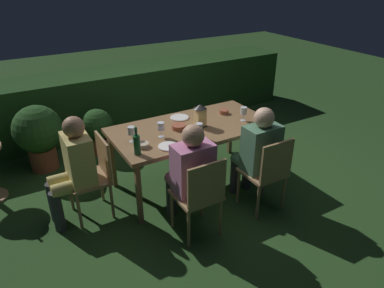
% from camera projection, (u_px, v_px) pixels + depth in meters
% --- Properties ---
extents(ground_plane, '(16.00, 16.00, 0.00)m').
position_uv_depth(ground_plane, '(192.00, 182.00, 4.44)').
color(ground_plane, '#26471E').
extents(dining_table, '(1.85, 0.95, 0.76)m').
position_uv_depth(dining_table, '(192.00, 131.00, 4.12)').
color(dining_table, olive).
rests_on(dining_table, ground).
extents(chair_head_near, '(0.40, 0.42, 0.87)m').
position_uv_depth(chair_head_near, '(94.00, 174.00, 3.69)').
color(chair_head_near, '#9E7A51').
rests_on(chair_head_near, ground).
extents(person_in_mustard, '(0.48, 0.38, 1.15)m').
position_uv_depth(person_in_mustard, '(73.00, 166.00, 3.54)').
color(person_in_mustard, tan).
rests_on(person_in_mustard, ground).
extents(chair_side_left_a, '(0.42, 0.40, 0.87)m').
position_uv_depth(chair_side_left_a, '(200.00, 194.00, 3.36)').
color(chair_side_left_a, '#9E7A51').
rests_on(chair_side_left_a, ground).
extents(person_in_pink, '(0.38, 0.47, 1.15)m').
position_uv_depth(person_in_pink, '(190.00, 171.00, 3.44)').
color(person_in_pink, '#C675A3').
rests_on(person_in_pink, ground).
extents(chair_side_left_b, '(0.42, 0.40, 0.87)m').
position_uv_depth(chair_side_left_b, '(268.00, 171.00, 3.74)').
color(chair_side_left_b, '#9E7A51').
rests_on(chair_side_left_b, ground).
extents(person_in_green, '(0.38, 0.47, 1.15)m').
position_uv_depth(person_in_green, '(257.00, 151.00, 3.82)').
color(person_in_green, '#4C7A5B').
rests_on(person_in_green, ground).
extents(lantern_centerpiece, '(0.15, 0.15, 0.27)m').
position_uv_depth(lantern_centerpiece, '(200.00, 114.00, 4.04)').
color(lantern_centerpiece, black).
rests_on(lantern_centerpiece, dining_table).
extents(green_bottle_on_table, '(0.07, 0.07, 0.29)m').
position_uv_depth(green_bottle_on_table, '(137.00, 144.00, 3.45)').
color(green_bottle_on_table, '#195128').
rests_on(green_bottle_on_table, dining_table).
extents(wine_glass_a, '(0.08, 0.08, 0.17)m').
position_uv_depth(wine_glass_a, '(161.00, 127.00, 3.79)').
color(wine_glass_a, silver).
rests_on(wine_glass_a, dining_table).
extents(wine_glass_b, '(0.08, 0.08, 0.17)m').
position_uv_depth(wine_glass_b, '(131.00, 131.00, 3.69)').
color(wine_glass_b, silver).
rests_on(wine_glass_b, dining_table).
extents(wine_glass_c, '(0.08, 0.08, 0.17)m').
position_uv_depth(wine_glass_c, '(244.00, 111.00, 4.19)').
color(wine_glass_c, silver).
rests_on(wine_glass_c, dining_table).
extents(wine_glass_d, '(0.08, 0.08, 0.17)m').
position_uv_depth(wine_glass_d, '(199.00, 128.00, 3.77)').
color(wine_glass_d, silver).
rests_on(wine_glass_d, dining_table).
extents(plate_a, '(0.22, 0.22, 0.01)m').
position_uv_depth(plate_a, '(179.00, 118.00, 4.31)').
color(plate_a, white).
rests_on(plate_a, dining_table).
extents(plate_b, '(0.21, 0.21, 0.01)m').
position_uv_depth(plate_b, '(168.00, 146.00, 3.63)').
color(plate_b, white).
rests_on(plate_b, dining_table).
extents(bowl_olives, '(0.16, 0.16, 0.05)m').
position_uv_depth(bowl_olives, '(179.00, 127.00, 4.02)').
color(bowl_olives, '#9E5138').
rests_on(bowl_olives, dining_table).
extents(bowl_bread, '(0.11, 0.11, 0.05)m').
position_uv_depth(bowl_bread, '(224.00, 112.00, 4.43)').
color(bowl_bread, '#9E5138').
rests_on(bowl_bread, dining_table).
extents(bowl_salad, '(0.13, 0.13, 0.04)m').
position_uv_depth(bowl_salad, '(143.00, 145.00, 3.63)').
color(bowl_salad, '#BCAD8E').
rests_on(bowl_salad, dining_table).
extents(hedge_backdrop, '(5.70, 0.79, 0.94)m').
position_uv_depth(hedge_backdrop, '(127.00, 97.00, 5.86)').
color(hedge_backdrop, '#1E4219').
rests_on(hedge_backdrop, ground).
extents(potted_plant_by_hedge, '(0.61, 0.61, 0.87)m').
position_uv_depth(potted_plant_by_hedge, '(39.00, 133.00, 4.51)').
color(potted_plant_by_hedge, brown).
rests_on(potted_plant_by_hedge, ground).
extents(potted_plant_corner, '(0.45, 0.45, 0.65)m').
position_uv_depth(potted_plant_corner, '(97.00, 129.00, 4.98)').
color(potted_plant_corner, '#9E5133').
rests_on(potted_plant_corner, ground).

